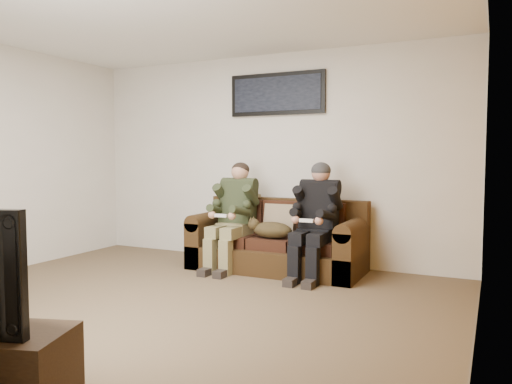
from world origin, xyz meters
The scene contains 12 objects.
floor centered at (0.00, 0.00, 0.00)m, with size 5.00×5.00×0.00m, color brown.
ceiling centered at (0.00, 0.00, 2.60)m, with size 5.00×5.00×0.00m, color silver.
wall_back centered at (0.00, 2.25, 1.30)m, with size 5.00×5.00×0.00m, color beige.
wall_right centered at (2.50, 0.00, 1.30)m, with size 4.50×4.50×0.00m, color beige.
accent_wall_right centered at (2.49, 0.00, 1.30)m, with size 4.50×4.50×0.00m, color #B46B12.
sofa centered at (0.33, 1.82, 0.31)m, with size 1.99×0.86×0.81m.
throw_pillow centered at (0.33, 1.86, 0.58)m, with size 0.38×0.11×0.36m, color #887459.
throw_blanket centered at (-0.28, 2.07, 0.81)m, with size 0.41×0.20×0.07m, color tan.
person_left centered at (-0.18, 1.66, 0.70)m, with size 0.51×0.87×1.25m.
person_right centered at (0.84, 1.66, 0.70)m, with size 0.51×0.86×1.26m.
cat centered at (0.32, 1.59, 0.50)m, with size 0.66×0.26×0.24m.
framed_poster centered at (0.13, 2.22, 2.10)m, with size 1.25×0.05×0.52m.
Camera 1 is at (2.60, -3.53, 1.32)m, focal length 35.00 mm.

